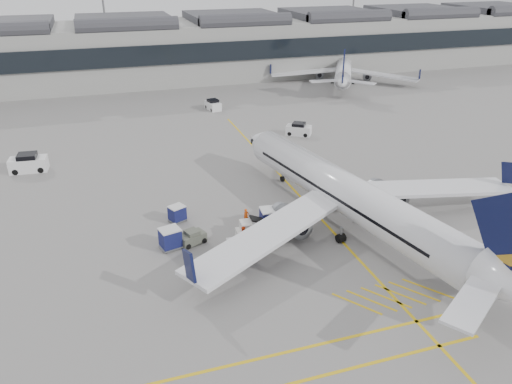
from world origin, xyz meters
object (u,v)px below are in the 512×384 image
object	(u,v)px
airliner_main	(352,197)
ramp_agent_a	(246,217)
ramp_agent_b	(243,236)
baggage_cart_a	(237,250)
belt_loader	(257,230)
pushback_tug	(192,238)

from	to	relation	value
airliner_main	ramp_agent_a	distance (m)	9.88
ramp_agent_a	ramp_agent_b	bearing A→B (deg)	-128.86
ramp_agent_a	ramp_agent_b	distance (m)	3.64
ramp_agent_a	baggage_cart_a	bearing A→B (deg)	-131.29
belt_loader	baggage_cart_a	size ratio (longest dim) A/B	2.72
airliner_main	ramp_agent_b	distance (m)	10.52
belt_loader	pushback_tug	size ratio (longest dim) A/B	1.88
belt_loader	baggage_cart_a	world-z (taller)	belt_loader
ramp_agent_a	pushback_tug	distance (m)	5.81
belt_loader	baggage_cart_a	xyz separation A→B (m)	(-2.74, -3.18, 0.38)
ramp_agent_a	ramp_agent_b	world-z (taller)	ramp_agent_b
baggage_cart_a	pushback_tug	world-z (taller)	baggage_cart_a
airliner_main	ramp_agent_a	bearing A→B (deg)	147.78
baggage_cart_a	ramp_agent_b	distance (m)	2.49
ramp_agent_a	pushback_tug	world-z (taller)	ramp_agent_a
belt_loader	ramp_agent_b	xyz separation A→B (m)	(-1.60, -0.96, 0.27)
ramp_agent_b	pushback_tug	distance (m)	4.44
baggage_cart_a	ramp_agent_a	size ratio (longest dim) A/B	1.14
ramp_agent_b	pushback_tug	world-z (taller)	ramp_agent_b
belt_loader	baggage_cart_a	distance (m)	4.21
baggage_cart_a	belt_loader	bearing A→B (deg)	52.89
airliner_main	pushback_tug	xyz separation A→B (m)	(-14.46, 1.57, -2.46)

